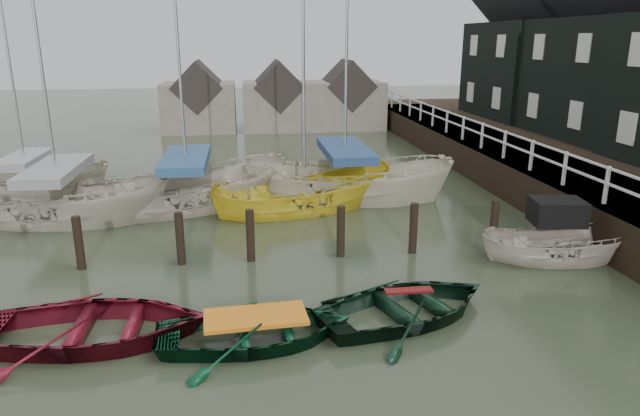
{
  "coord_description": "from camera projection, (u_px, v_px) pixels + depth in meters",
  "views": [
    {
      "loc": [
        -1.27,
        -11.2,
        5.63
      ],
      "look_at": [
        0.63,
        2.93,
        1.4
      ],
      "focal_mm": 32.0,
      "sensor_mm": 36.0,
      "label": 1
    }
  ],
  "objects": [
    {
      "name": "ground",
      "position": [
        309.0,
        309.0,
        12.4
      ],
      "size": [
        120.0,
        120.0,
        0.0
      ],
      "primitive_type": "plane",
      "color": "#2C3521",
      "rests_on": "ground"
    },
    {
      "name": "pier",
      "position": [
        514.0,
        167.0,
        22.91
      ],
      "size": [
        3.04,
        32.0,
        2.7
      ],
      "color": "black",
      "rests_on": "ground"
    },
    {
      "name": "land_strip",
      "position": [
        638.0,
        179.0,
        23.81
      ],
      "size": [
        14.0,
        38.0,
        1.5
      ],
      "primitive_type": "cube",
      "color": "black",
      "rests_on": "ground"
    },
    {
      "name": "mooring_pilings",
      "position": [
        254.0,
        243.0,
        14.97
      ],
      "size": [
        13.72,
        0.22,
        1.8
      ],
      "color": "black",
      "rests_on": "ground"
    },
    {
      "name": "far_sheds",
      "position": [
        276.0,
        100.0,
        36.68
      ],
      "size": [
        14.0,
        4.08,
        4.39
      ],
      "color": "#665B51",
      "rests_on": "ground"
    },
    {
      "name": "rowboat_red",
      "position": [
        95.0,
        341.0,
        11.08
      ],
      "size": [
        4.49,
        3.25,
        0.92
      ],
      "primitive_type": "imported",
      "rotation": [
        0.0,
        0.0,
        1.55
      ],
      "color": "#590C19",
      "rests_on": "ground"
    },
    {
      "name": "rowboat_green",
      "position": [
        256.0,
        342.0,
        11.04
      ],
      "size": [
        3.94,
        2.94,
        0.78
      ],
      "primitive_type": "imported",
      "rotation": [
        0.0,
        0.0,
        1.64
      ],
      "color": "#08311C",
      "rests_on": "ground"
    },
    {
      "name": "rowboat_dkgreen",
      "position": [
        407.0,
        318.0,
        11.99
      ],
      "size": [
        4.69,
        3.98,
        0.82
      ],
      "primitive_type": "imported",
      "rotation": [
        0.0,
        0.0,
        1.9
      ],
      "color": "black",
      "rests_on": "ground"
    },
    {
      "name": "motorboat",
      "position": [
        555.0,
        256.0,
        15.09
      ],
      "size": [
        4.17,
        2.09,
        2.38
      ],
      "rotation": [
        0.0,
        0.0,
        1.42
      ],
      "color": "beige",
      "rests_on": "ground"
    },
    {
      "name": "sailboat_a",
      "position": [
        62.0,
        218.0,
        18.5
      ],
      "size": [
        7.53,
        3.85,
        11.34
      ],
      "rotation": [
        0.0,
        0.0,
        1.41
      ],
      "color": "beige",
      "rests_on": "ground"
    },
    {
      "name": "sailboat_b",
      "position": [
        189.0,
        206.0,
        19.87
      ],
      "size": [
        7.88,
        5.11,
        11.82
      ],
      "rotation": [
        0.0,
        0.0,
        1.92
      ],
      "color": "#C1B4A4",
      "rests_on": "ground"
    },
    {
      "name": "sailboat_c",
      "position": [
        305.0,
        208.0,
        19.8
      ],
      "size": [
        7.05,
        4.26,
        11.44
      ],
      "rotation": [
        0.0,
        0.0,
        1.86
      ],
      "color": "gold",
      "rests_on": "ground"
    },
    {
      "name": "sailboat_d",
      "position": [
        345.0,
        196.0,
        21.11
      ],
      "size": [
        8.28,
        5.12,
        12.49
      ],
      "rotation": [
        0.0,
        0.0,
        1.26
      ],
      "color": "beige",
      "rests_on": "ground"
    },
    {
      "name": "sailboat_e",
      "position": [
        29.0,
        194.0,
        21.31
      ],
      "size": [
        6.03,
        2.35,
        9.84
      ],
      "rotation": [
        0.0,
        0.0,
        1.55
      ],
      "color": "#B9B29E",
      "rests_on": "ground"
    }
  ]
}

